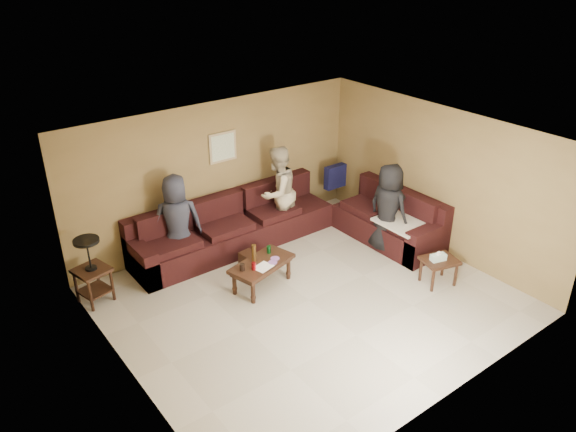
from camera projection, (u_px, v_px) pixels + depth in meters
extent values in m
plane|color=#B1A995|center=(309.00, 300.00, 8.41)|extent=(5.50, 5.50, 0.00)
cube|color=white|center=(312.00, 145.00, 7.31)|extent=(5.50, 5.00, 0.10)
cube|color=olive|center=(218.00, 173.00, 9.63)|extent=(5.50, 0.10, 2.50)
cube|color=olive|center=(457.00, 312.00, 6.07)|extent=(5.50, 0.10, 2.50)
cube|color=olive|center=(123.00, 295.00, 6.36)|extent=(0.10, 5.00, 2.50)
cube|color=olive|center=(438.00, 180.00, 9.33)|extent=(0.10, 5.00, 2.50)
cube|color=black|center=(235.00, 235.00, 9.76)|extent=(3.70, 0.90, 0.45)
cube|color=black|center=(224.00, 205.00, 9.80)|extent=(3.70, 0.24, 0.45)
cube|color=black|center=(141.00, 262.00, 8.79)|extent=(0.24, 0.90, 0.63)
cube|color=black|center=(388.00, 229.00, 9.98)|extent=(0.90, 2.00, 0.45)
cube|color=black|center=(403.00, 201.00, 9.95)|extent=(0.24, 2.00, 0.45)
cube|color=black|center=(427.00, 244.00, 9.31)|extent=(0.90, 0.24, 0.63)
cube|color=#111136|center=(335.00, 176.00, 10.77)|extent=(0.45, 0.14, 0.45)
cube|color=beige|center=(409.00, 220.00, 9.50)|extent=(1.00, 0.85, 0.04)
cube|color=#331B11|center=(262.00, 264.00, 8.57)|extent=(1.13, 0.76, 0.06)
cube|color=#331B11|center=(262.00, 267.00, 8.60)|extent=(1.04, 0.67, 0.05)
cylinder|color=#331B11|center=(253.00, 292.00, 8.27)|extent=(0.07, 0.07, 0.38)
cylinder|color=#331B11|center=(288.00, 268.00, 8.86)|extent=(0.07, 0.07, 0.38)
cylinder|color=#331B11|center=(234.00, 283.00, 8.48)|extent=(0.07, 0.07, 0.38)
cylinder|color=#331B11|center=(270.00, 261.00, 9.07)|extent=(0.07, 0.07, 0.38)
cylinder|color=red|center=(254.00, 266.00, 8.34)|extent=(0.07, 0.07, 0.12)
cylinder|color=#14742B|center=(269.00, 250.00, 8.78)|extent=(0.07, 0.07, 0.12)
cylinder|color=#33200B|center=(254.00, 253.00, 8.53)|extent=(0.07, 0.07, 0.28)
cylinder|color=black|center=(242.00, 267.00, 8.33)|extent=(0.08, 0.08, 0.11)
cube|color=white|center=(263.00, 267.00, 8.43)|extent=(0.33, 0.28, 0.00)
cylinder|color=#E35082|center=(273.00, 262.00, 8.55)|extent=(0.14, 0.14, 0.01)
cylinder|color=#E35082|center=(275.00, 258.00, 8.65)|extent=(0.14, 0.14, 0.01)
cube|color=#331B11|center=(91.00, 270.00, 8.16)|extent=(0.55, 0.55, 0.05)
cube|color=#331B11|center=(95.00, 290.00, 8.32)|extent=(0.49, 0.49, 0.03)
cylinder|color=#331B11|center=(91.00, 296.00, 8.05)|extent=(0.05, 0.05, 0.53)
cylinder|color=#331B11|center=(112.00, 285.00, 8.31)|extent=(0.05, 0.05, 0.53)
cylinder|color=#331B11|center=(76.00, 287.00, 8.26)|extent=(0.05, 0.05, 0.53)
cylinder|color=#331B11|center=(98.00, 276.00, 8.51)|extent=(0.05, 0.05, 0.53)
cylinder|color=black|center=(91.00, 268.00, 8.15)|extent=(0.17, 0.17, 0.03)
cylinder|color=black|center=(89.00, 254.00, 8.04)|extent=(0.03, 0.03, 0.44)
cylinder|color=black|center=(86.00, 241.00, 7.94)|extent=(0.37, 0.37, 0.05)
cube|color=#331B11|center=(440.00, 261.00, 8.65)|extent=(0.62, 0.55, 0.05)
cylinder|color=#331B11|center=(433.00, 280.00, 8.53)|extent=(0.05, 0.05, 0.41)
cylinder|color=#331B11|center=(456.00, 274.00, 8.67)|extent=(0.05, 0.05, 0.41)
cylinder|color=#331B11|center=(421.00, 269.00, 8.80)|extent=(0.05, 0.05, 0.41)
cylinder|color=#331B11|center=(443.00, 264.00, 8.94)|extent=(0.05, 0.05, 0.41)
cube|color=white|center=(438.00, 257.00, 8.59)|extent=(0.26, 0.18, 0.10)
cube|color=white|center=(439.00, 253.00, 8.56)|extent=(0.06, 0.04, 0.05)
cube|color=#331B11|center=(248.00, 260.00, 9.17)|extent=(0.26, 0.26, 0.28)
cube|color=tan|center=(223.00, 147.00, 9.46)|extent=(0.52, 0.03, 0.52)
cube|color=silver|center=(223.00, 147.00, 9.45)|extent=(0.44, 0.01, 0.44)
imported|color=#282A37|center=(177.00, 222.00, 8.97)|extent=(0.92, 0.78, 1.59)
imported|color=#BAAB8A|center=(278.00, 192.00, 9.89)|extent=(0.96, 0.84, 1.68)
imported|color=black|center=(388.00, 208.00, 9.44)|extent=(0.56, 0.81, 1.57)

